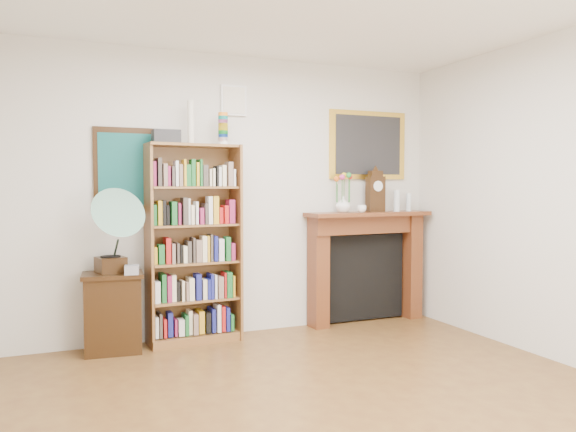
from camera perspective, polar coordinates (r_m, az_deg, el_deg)
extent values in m
cube|color=#57341A|center=(3.70, 7.10, -20.90)|extent=(4.50, 5.00, 0.01)
cube|color=silver|center=(5.68, -5.55, 2.06)|extent=(4.50, 0.01, 2.80)
cube|color=black|center=(5.44, -16.14, 4.55)|extent=(0.58, 0.03, 0.78)
cube|color=#125655|center=(5.43, -16.12, 4.56)|extent=(0.50, 0.01, 0.67)
cube|color=white|center=(5.73, -5.55, 11.60)|extent=(0.26, 0.03, 0.30)
cube|color=silver|center=(5.71, -5.49, 11.63)|extent=(0.22, 0.01, 0.26)
cube|color=gold|center=(6.32, 8.10, 7.13)|extent=(0.95, 0.03, 0.75)
cube|color=#262628|center=(6.31, 8.19, 7.14)|extent=(0.82, 0.01, 0.65)
cube|color=brown|center=(5.34, -13.95, -2.95)|extent=(0.04, 0.31, 1.89)
cube|color=brown|center=(5.54, -5.28, -2.67)|extent=(0.04, 0.31, 1.89)
cube|color=brown|center=(5.41, -9.62, 7.07)|extent=(0.89, 0.36, 0.03)
cube|color=brown|center=(5.59, -9.46, -12.09)|extent=(0.89, 0.36, 0.08)
cube|color=brown|center=(5.56, -9.89, -2.67)|extent=(0.87, 0.07, 1.89)
cube|color=brown|center=(5.50, -9.49, -8.39)|extent=(0.83, 0.34, 0.02)
cube|color=brown|center=(5.44, -9.52, -4.69)|extent=(0.83, 0.34, 0.02)
cube|color=brown|center=(5.41, -9.55, -0.93)|extent=(0.83, 0.34, 0.02)
cube|color=brown|center=(5.40, -9.59, 2.87)|extent=(0.83, 0.34, 0.02)
cube|color=black|center=(5.35, -17.35, -9.34)|extent=(0.56, 0.43, 0.72)
cube|color=#542413|center=(5.97, 3.10, -5.72)|extent=(0.17, 0.22, 1.17)
cube|color=#542413|center=(6.56, 12.39, -4.99)|extent=(0.17, 0.22, 1.17)
cube|color=#542413|center=(6.19, 8.00, -0.85)|extent=(1.34, 0.27, 0.19)
cube|color=#542413|center=(6.15, 8.22, 0.21)|extent=(1.46, 0.41, 0.04)
cube|color=black|center=(6.32, 7.63, -6.14)|extent=(0.97, 0.09, 0.94)
cube|color=black|center=(5.30, -17.56, -4.75)|extent=(0.28, 0.28, 0.14)
cylinder|color=black|center=(5.29, -17.58, -3.94)|extent=(0.21, 0.21, 0.01)
cone|color=#2B3F32|center=(5.12, -17.48, -0.62)|extent=(0.58, 0.67, 0.60)
cube|color=#BBB9C7|center=(5.15, -15.59, -5.29)|extent=(0.14, 0.14, 0.08)
cube|color=black|center=(6.19, 8.86, 2.21)|extent=(0.20, 0.11, 0.39)
cylinder|color=white|center=(6.15, 9.14, 3.02)|extent=(0.11, 0.01, 0.11)
cube|color=black|center=(6.19, 8.88, 4.24)|extent=(0.14, 0.09, 0.07)
imported|color=white|center=(6.01, 5.61, 1.18)|extent=(0.20, 0.20, 0.17)
imported|color=white|center=(6.02, 7.49, 0.73)|extent=(0.11, 0.11, 0.08)
cylinder|color=silver|center=(6.32, 10.99, 1.55)|extent=(0.07, 0.07, 0.24)
cylinder|color=silver|center=(6.46, 12.16, 1.39)|extent=(0.06, 0.06, 0.20)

